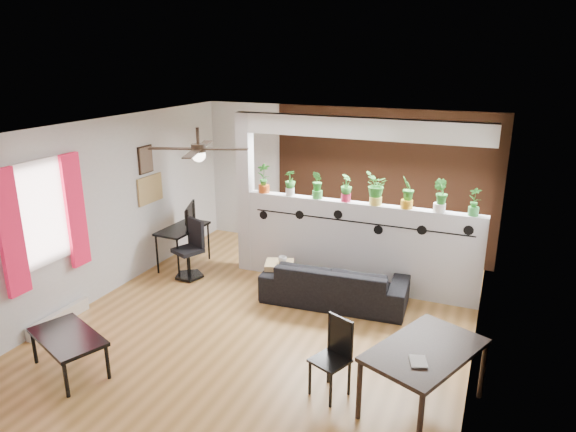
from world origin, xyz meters
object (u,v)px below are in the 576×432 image
Objects in this scene: potted_plant_5 at (408,191)px; cube_shelf at (279,278)px; office_chair at (191,253)px; potted_plant_7 at (475,200)px; potted_plant_1 at (290,182)px; potted_plant_4 at (376,188)px; cup at (282,260)px; potted_plant_3 at (346,187)px; potted_plant_6 at (440,195)px; coffee_table at (68,339)px; ceiling_fan at (198,151)px; sofa at (335,284)px; folding_chair at (335,350)px; potted_plant_0 at (264,177)px; potted_plant_2 at (318,184)px; computer_desk at (183,231)px; dining_table at (425,355)px.

potted_plant_5 is 2.26m from cube_shelf.
potted_plant_7 is at bearing 9.46° from office_chair.
potted_plant_7 is at bearing 0.00° from potted_plant_1.
cup is at bearing -149.58° from potted_plant_4.
potted_plant_3 is at bearing 43.51° from cup.
potted_plant_6 is (0.90, 0.00, -0.01)m from potted_plant_4.
coffee_table is (-3.97, -3.44, -1.16)m from potted_plant_7.
potted_plant_3 is at bearing 0.00° from potted_plant_1.
potted_plant_6 is at bearing 33.41° from ceiling_fan.
sofa is 0.85m from cube_shelf.
ceiling_fan is 3.01× the size of potted_plant_1.
cup is (-1.18, -0.70, -1.05)m from potted_plant_4.
cube_shelf is 0.59× the size of folding_chair.
coffee_table is at bearing -86.39° from office_chair.
potted_plant_0 is 0.24× the size of sofa.
cube_shelf is at bearing -150.60° from potted_plant_4.
potted_plant_5 reaches higher than potted_plant_3.
potted_plant_3 is at bearing 180.00° from potted_plant_7.
ceiling_fan is 2.15m from potted_plant_2.
potted_plant_5 is at bearing 38.33° from ceiling_fan.
computer_desk reaches higher than cube_shelf.
potted_plant_7 is at bearing -0.00° from potted_plant_3.
cup reaches higher than cube_shelf.
potted_plant_1 reaches higher than computer_desk.
folding_chair is at bearing -58.46° from potted_plant_1.
cube_shelf is at bearing -161.98° from potted_plant_6.
potted_plant_6 is 2.43m from cup.
potted_plant_6 is 0.32× the size of dining_table.
office_chair is 1.09× the size of folding_chair.
potted_plant_7 is 0.41× the size of computer_desk.
potted_plant_2 reaches higher than cube_shelf.
sofa is (0.07, -0.64, -1.28)m from potted_plant_3.
sofa is 2.41m from office_chair.
potted_plant_2 is 0.45× the size of office_chair.
cup is at bearing 126.72° from folding_chair.
potted_plant_4 is at bearing 180.00° from potted_plant_6.
potted_plant_0 is 0.95× the size of cube_shelf.
potted_plant_0 reaches higher than potted_plant_2.
potted_plant_2 is at bearing -180.00° from potted_plant_4.
coffee_table is at bearing -80.03° from computer_desk.
cube_shelf is (-2.14, -0.70, -1.34)m from potted_plant_6.
computer_desk is (-2.77, 0.29, 0.34)m from sofa.
sofa is (0.97, -0.64, -1.27)m from potted_plant_1.
folding_chair is at bearing -21.74° from ceiling_fan.
computer_desk is (-3.16, -0.36, -0.98)m from potted_plant_4.
potted_plant_2 is at bearing 0.00° from potted_plant_0.
potted_plant_7 is (0.90, -0.00, -0.03)m from potted_plant_5.
ceiling_fan is 2.56× the size of potted_plant_5.
potted_plant_6 is at bearing -0.46° from cube_shelf.
potted_plant_3 is 1.35m from potted_plant_6.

